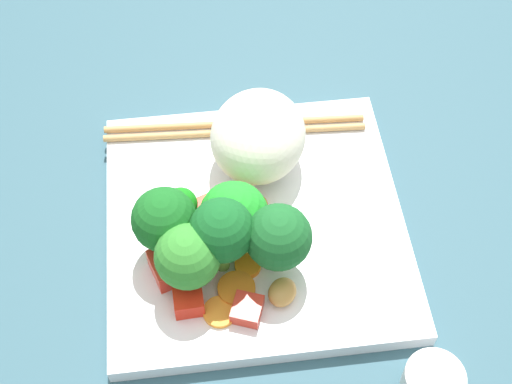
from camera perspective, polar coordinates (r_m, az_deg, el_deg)
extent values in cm
cube|color=#315563|center=(64.71, -0.06, -3.28)|extent=(110.00, 110.00, 2.00)
cube|color=white|center=(63.22, -0.06, -2.41)|extent=(25.28, 25.28, 1.56)
ellipsoid|color=white|center=(63.43, 0.16, 4.39)|extent=(10.73, 11.39, 7.08)
cylinder|color=#74B651|center=(60.59, -1.66, -3.27)|extent=(2.83, 2.89, 2.12)
sphere|color=green|center=(58.30, -1.73, -1.86)|extent=(5.66, 5.66, 5.66)
cylinder|color=#63A743|center=(59.10, 1.42, -4.92)|extent=(1.56, 1.90, 2.79)
sphere|color=#1A5D28|center=(56.38, 1.77, -3.55)|extent=(5.29, 5.29, 5.29)
cylinder|color=#6BAC54|center=(60.22, -7.04, -3.69)|extent=(1.58, 1.79, 2.86)
sphere|color=#186120|center=(57.63, -7.18, -2.14)|extent=(5.23, 5.23, 5.23)
cylinder|color=#68B042|center=(58.85, -2.68, -5.02)|extent=(1.66, 1.66, 3.02)
sphere|color=#165B24|center=(55.92, -2.69, -3.01)|extent=(5.12, 5.12, 5.12)
cylinder|color=#72A844|center=(58.40, -5.04, -6.59)|extent=(2.12, 1.84, 2.67)
sphere|color=#358930|center=(55.97, -5.37, -5.04)|extent=(5.16, 5.16, 5.16)
cylinder|color=#52904C|center=(61.56, -5.54, -2.03)|extent=(1.85, 1.93, 2.24)
sphere|color=#177B18|center=(59.84, -5.90, -1.09)|extent=(2.83, 2.83, 2.83)
cylinder|color=orange|center=(57.95, -2.83, -9.33)|extent=(3.61, 3.61, 0.40)
cylinder|color=orange|center=(61.23, 2.07, -3.62)|extent=(4.13, 4.13, 0.44)
cylinder|color=orange|center=(62.85, -0.34, -1.17)|extent=(2.93, 2.93, 0.59)
cylinder|color=orange|center=(59.73, -0.65, -5.79)|extent=(2.67, 2.67, 0.59)
cylinder|color=orange|center=(61.15, -3.75, -3.65)|extent=(3.63, 3.63, 0.69)
cylinder|color=orange|center=(58.70, -1.54, -7.57)|extent=(4.09, 4.09, 0.63)
cube|color=red|center=(61.78, -3.47, -1.45)|extent=(3.81, 3.87, 2.19)
cube|color=red|center=(57.49, -0.70, -9.15)|extent=(2.96, 3.05, 1.28)
cube|color=red|center=(57.76, -5.26, -8.57)|extent=(2.39, 2.09, 1.72)
cube|color=red|center=(59.30, -6.71, -5.75)|extent=(3.73, 3.87, 2.03)
cube|color=red|center=(59.81, -4.53, -5.02)|extent=(3.47, 3.72, 1.56)
ellipsoid|color=#BC8743|center=(58.11, 2.06, -7.82)|extent=(3.23, 3.37, 1.47)
cylinder|color=tan|center=(68.67, -1.68, 5.36)|extent=(24.29, 2.03, 0.64)
cylinder|color=tan|center=(67.96, -1.64, 4.67)|extent=(24.29, 2.03, 0.64)
cylinder|color=silver|center=(57.69, 13.64, -14.23)|extent=(4.53, 4.53, 2.42)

